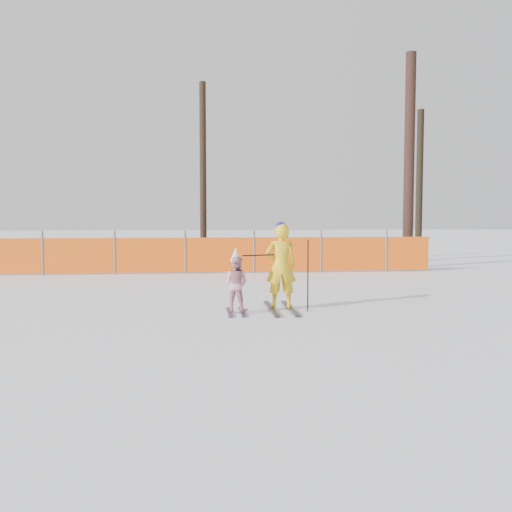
# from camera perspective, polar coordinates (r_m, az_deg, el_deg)

# --- Properties ---
(ground) EXTENTS (120.00, 120.00, 0.00)m
(ground) POSITION_cam_1_polar(r_m,az_deg,el_deg) (9.20, 0.32, -6.45)
(ground) COLOR white
(ground) RESTS_ON ground
(adult) EXTENTS (0.55, 1.63, 1.57)m
(adult) POSITION_cam_1_polar(r_m,az_deg,el_deg) (10.12, 2.50, -1.06)
(adult) COLOR black
(adult) RESTS_ON ground
(child) EXTENTS (0.57, 0.95, 1.14)m
(child) POSITION_cam_1_polar(r_m,az_deg,el_deg) (9.81, -2.05, -2.73)
(child) COLOR black
(child) RESTS_ON ground
(ski_poles) EXTENTS (1.17, 0.21, 1.26)m
(ski_poles) POSITION_cam_1_polar(r_m,az_deg,el_deg) (9.98, 3.60, -1.30)
(ski_poles) COLOR black
(ski_poles) RESTS_ON ground
(safety_fence) EXTENTS (17.34, 0.06, 1.25)m
(safety_fence) POSITION_cam_1_polar(r_m,az_deg,el_deg) (16.71, -11.90, 0.10)
(safety_fence) COLOR #595960
(safety_fence) RESTS_ON ground
(tree_trunks) EXTENTS (8.33, 3.15, 6.87)m
(tree_trunks) POSITION_cam_1_polar(r_m,az_deg,el_deg) (19.71, 11.63, 8.33)
(tree_trunks) COLOR #301B15
(tree_trunks) RESTS_ON ground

